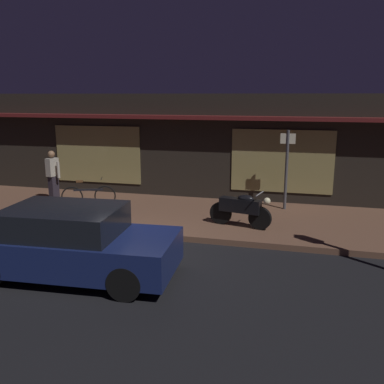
# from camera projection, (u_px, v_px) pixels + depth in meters

# --- Properties ---
(ground_plane) EXTENTS (60.00, 60.00, 0.00)m
(ground_plane) POSITION_uv_depth(u_px,v_px,m) (128.00, 252.00, 9.72)
(ground_plane) COLOR black
(sidewalk_slab) EXTENTS (18.00, 4.00, 0.15)m
(sidewalk_slab) POSITION_uv_depth(u_px,v_px,m) (167.00, 214.00, 12.53)
(sidewalk_slab) COLOR brown
(sidewalk_slab) RESTS_ON ground_plane
(storefront_building) EXTENTS (18.00, 3.30, 3.60)m
(storefront_building) POSITION_uv_depth(u_px,v_px,m) (195.00, 144.00, 15.34)
(storefront_building) COLOR black
(storefront_building) RESTS_ON ground_plane
(motorcycle) EXTENTS (1.68, 0.64, 0.97)m
(motorcycle) POSITION_uv_depth(u_px,v_px,m) (241.00, 209.00, 11.01)
(motorcycle) COLOR black
(motorcycle) RESTS_ON sidewalk_slab
(bicycle_parked) EXTENTS (1.55, 0.69, 0.91)m
(bicycle_parked) POSITION_uv_depth(u_px,v_px,m) (89.00, 196.00, 13.01)
(bicycle_parked) COLOR black
(bicycle_parked) RESTS_ON sidewalk_slab
(person_photographer) EXTENTS (0.61, 0.42, 1.67)m
(person_photographer) POSITION_uv_depth(u_px,v_px,m) (53.00, 175.00, 13.56)
(person_photographer) COLOR #28232D
(person_photographer) RESTS_ON sidewalk_slab
(sign_post) EXTENTS (0.44, 0.09, 2.40)m
(sign_post) POSITION_uv_depth(u_px,v_px,m) (287.00, 165.00, 12.55)
(sign_post) COLOR #47474C
(sign_post) RESTS_ON sidewalk_slab
(parked_car_far) EXTENTS (4.20, 2.00, 1.42)m
(parked_car_far) POSITION_uv_depth(u_px,v_px,m) (71.00, 243.00, 8.32)
(parked_car_far) COLOR black
(parked_car_far) RESTS_ON ground_plane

